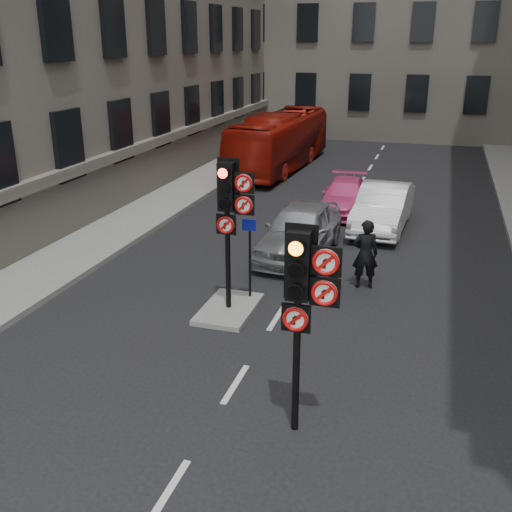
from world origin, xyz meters
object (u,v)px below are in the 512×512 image
Objects in this scene: signal_far at (230,203)px; car_white at (383,207)px; bus_red at (280,141)px; motorcyclist at (365,254)px; car_silver at (300,230)px; car_pink at (345,196)px; info_sign at (250,247)px; motorcycle at (333,276)px; signal_near at (304,288)px.

signal_far reaches higher than car_white.
bus_red is 15.20m from motorcyclist.
car_silver reaches higher than car_pink.
info_sign reaches higher than car_white.
motorcycle is at bearing 24.80° from info_sign.
motorcyclist is at bearing -80.57° from car_pink.
car_pink is 0.41× the size of bus_red.
signal_far is 1.50m from info_sign.
motorcycle is (0.98, -7.85, -0.07)m from car_pink.
car_white is 2.26× the size of info_sign.
bus_red reaches higher than car_white.
signal_near is 0.88× the size of car_pink.
car_pink is 7.33m from motorcyclist.
bus_red is (-5.94, 8.60, 0.62)m from car_white.
bus_red is at bearing 105.91° from signal_near.
motorcyclist is at bearing -63.48° from bus_red.
car_pink is (1.14, 9.59, -2.11)m from signal_far.
car_silver is 2.30× the size of info_sign.
motorcyclist is (1.67, -7.13, 0.33)m from car_pink.
bus_red is 16.04m from info_sign.
bus_red reaches higher than info_sign.
car_silver reaches higher than car_white.
motorcyclist is (0.68, 0.72, 0.40)m from motorcycle.
signal_far reaches higher than bus_red.
car_silver is 1.14× the size of car_pink.
car_pink is 8.13m from bus_red.
car_pink is (-1.58, 1.79, -0.16)m from car_white.
motorcycle is at bearing -66.83° from bus_red.
signal_near is 1.94× the size of motorcyclist.
car_pink is at bearing 86.56° from car_silver.
car_white is at bearing -52.26° from car_pink.
car_white is at bearing -52.22° from bus_red.
motorcyclist is 0.92× the size of info_sign.
car_silver is 2.93m from motorcyclist.
motorcyclist is 3.15m from info_sign.
car_white is (2.09, 3.39, -0.04)m from car_silver.
info_sign is (0.21, 0.74, -1.28)m from signal_far.
info_sign is at bearing -94.25° from car_silver.
info_sign is at bearing 116.72° from signal_near.
car_silver is 3.07m from motorcycle.
signal_near reaches higher than bus_red.
signal_far is at bearing -95.91° from car_silver.
bus_red is (-5.82, 20.41, -1.21)m from signal_near.
motorcyclist is at bearing 88.14° from signal_near.
car_silver is 0.47× the size of bus_red.
motorcyclist is (2.18, -1.95, 0.14)m from car_silver.
motorcycle is 1.07m from motorcyclist.
motorcyclist reaches higher than motorcycle.
signal_far is 0.88× the size of car_pink.
motorcyclist is (0.21, 6.46, -1.66)m from signal_near.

